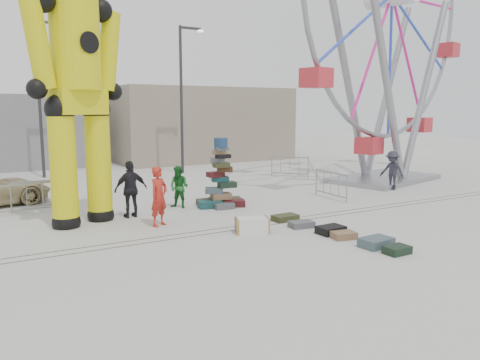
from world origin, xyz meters
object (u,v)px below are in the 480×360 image
steamer_trunk (252,225)px  barricade_wheel_back (290,167)px  pedestrian_green (179,187)px  pedestrian_grey (392,170)px  barricade_wheel_front (331,185)px  pedestrian_red (159,196)px  lamp_post_left (41,91)px  pedestrian_black (131,189)px  suitcase_tower (220,187)px  barricade_dummy_c (42,195)px  ferris_wheel (391,19)px  crash_test_dummy (77,82)px  barricade_dummy_b (27,198)px  lamp_post_right (183,92)px

steamer_trunk → barricade_wheel_back: 11.54m
pedestrian_green → pedestrian_grey: size_ratio=0.89×
barricade_wheel_front → pedestrian_red: pedestrian_red is taller
lamp_post_left → barricade_wheel_front: lamp_post_left is taller
steamer_trunk → pedestrian_black: size_ratio=0.50×
barricade_wheel_front → pedestrian_red: (-7.53, -0.83, 0.37)m
pedestrian_green → lamp_post_left: bearing=158.9°
suitcase_tower → pedestrian_black: suitcase_tower is taller
suitcase_tower → barricade_wheel_back: suitcase_tower is taller
lamp_post_left → barricade_dummy_c: bearing=-98.0°
ferris_wheel → pedestrian_green: size_ratio=10.32×
crash_test_dummy → barricade_dummy_b: size_ratio=4.13×
ferris_wheel → barricade_wheel_back: ferris_wheel is taller
ferris_wheel → barricade_dummy_c: (-15.75, 1.03, -7.24)m
crash_test_dummy → barricade_wheel_front: bearing=-25.4°
barricade_dummy_b → barricade_dummy_c: 0.70m
barricade_dummy_b → pedestrian_grey: bearing=-12.3°
lamp_post_right → ferris_wheel: (7.54, -7.64, 3.31)m
steamer_trunk → pedestrian_green: bearing=116.2°
lamp_post_right → lamp_post_left: bearing=164.1°
lamp_post_right → crash_test_dummy: (-7.35, -9.34, -0.12)m
suitcase_tower → barricade_dummy_c: (-5.82, 2.46, -0.16)m
pedestrian_green → pedestrian_black: pedestrian_black is taller
pedestrian_red → pedestrian_green: 2.63m
barricade_wheel_back → pedestrian_red: 11.66m
barricade_dummy_b → pedestrian_red: 5.04m
lamp_post_left → pedestrian_green: 11.70m
pedestrian_black → lamp_post_left: bearing=-86.9°
suitcase_tower → barricade_wheel_front: 4.62m
pedestrian_red → pedestrian_black: size_ratio=0.97×
steamer_trunk → pedestrian_green: size_ratio=0.61×
lamp_post_left → suitcase_tower: bearing=-67.4°
barricade_wheel_front → barricade_wheel_back: size_ratio=1.00×
lamp_post_right → pedestrian_black: bearing=-122.1°
lamp_post_left → barricade_wheel_back: 13.43m
ferris_wheel → pedestrian_green: 13.42m
lamp_post_right → barricade_wheel_front: 10.90m
steamer_trunk → barricade_wheel_front: (5.48, 2.96, 0.33)m
barricade_dummy_b → barricade_wheel_back: 13.30m
barricade_wheel_front → pedestrian_black: 7.98m
barricade_wheel_front → barricade_wheel_back: (2.10, 5.74, 0.00)m
lamp_post_left → pedestrian_black: lamp_post_left is taller
ferris_wheel → pedestrian_green: bearing=171.3°
barricade_dummy_c → suitcase_tower: bearing=-19.4°
barricade_dummy_c → pedestrian_green: bearing=-21.5°
barricade_dummy_b → barricade_wheel_back: (12.99, 2.84, 0.00)m
pedestrian_grey → pedestrian_green: bearing=-109.6°
lamp_post_right → pedestrian_black: size_ratio=4.25×
crash_test_dummy → pedestrian_red: size_ratio=4.51×
barricade_dummy_b → pedestrian_black: bearing=-38.4°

